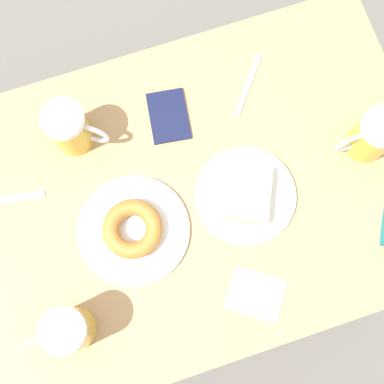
% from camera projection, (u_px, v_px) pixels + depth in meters
% --- Properties ---
extents(ground_plane, '(8.00, 8.00, 0.00)m').
position_uv_depth(ground_plane, '(192.00, 238.00, 1.94)').
color(ground_plane, '#666059').
extents(table, '(0.74, 1.09, 0.75)m').
position_uv_depth(table, '(192.00, 200.00, 1.27)').
color(table, tan).
rests_on(table, ground_plane).
extents(plate_with_cake, '(0.23, 0.23, 0.04)m').
position_uv_depth(plate_with_cake, '(246.00, 195.00, 1.19)').
color(plate_with_cake, white).
rests_on(plate_with_cake, table).
extents(plate_with_donut, '(0.25, 0.25, 0.05)m').
position_uv_depth(plate_with_donut, '(133.00, 230.00, 1.17)').
color(plate_with_donut, white).
rests_on(plate_with_donut, table).
extents(beer_mug_left, '(0.10, 0.13, 0.14)m').
position_uv_depth(beer_mug_left, '(70.00, 128.00, 1.17)').
color(beer_mug_left, gold).
rests_on(beer_mug_left, table).
extents(beer_mug_center, '(0.09, 0.14, 0.14)m').
position_uv_depth(beer_mug_center, '(373.00, 135.00, 1.17)').
color(beer_mug_center, gold).
rests_on(beer_mug_center, table).
extents(beer_mug_right, '(0.09, 0.14, 0.14)m').
position_uv_depth(beer_mug_right, '(68.00, 330.00, 1.08)').
color(beer_mug_right, gold).
rests_on(beer_mug_right, table).
extents(napkin_folded, '(0.14, 0.15, 0.00)m').
position_uv_depth(napkin_folded, '(256.00, 294.00, 1.16)').
color(napkin_folded, white).
rests_on(napkin_folded, table).
extents(fork, '(0.13, 0.11, 0.00)m').
position_uv_depth(fork, '(248.00, 86.00, 1.26)').
color(fork, silver).
rests_on(fork, table).
extents(knife, '(0.05, 0.19, 0.00)m').
position_uv_depth(knife, '(2.00, 200.00, 1.20)').
color(knife, silver).
rests_on(knife, table).
extents(passport_near_edge, '(0.14, 0.10, 0.01)m').
position_uv_depth(passport_near_edge, '(168.00, 116.00, 1.24)').
color(passport_near_edge, '#141938').
rests_on(passport_near_edge, table).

